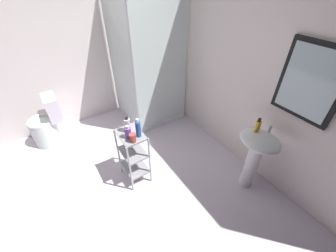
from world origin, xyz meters
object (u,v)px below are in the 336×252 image
object	(u,v)px
shampoo_bottle_blue	(138,129)
conditioner_bottle_purple	(128,132)
toilet	(47,125)
rinse_cup	(133,138)
pedestal_sink	(256,152)
storage_cart	(133,153)
shower_stall	(147,95)
lotion_bottle_white	(127,125)
hand_soap_bottle	(258,126)

from	to	relation	value
shampoo_bottle_blue	conditioner_bottle_purple	bearing A→B (deg)	-110.58
toilet	rinse_cup	size ratio (longest dim) A/B	7.54
pedestal_sink	storage_cart	xyz separation A→B (m)	(-0.88, -1.13, -0.14)
toilet	rinse_cup	distance (m)	1.76
toilet	storage_cart	xyz separation A→B (m)	(1.37, 0.81, 0.12)
shower_stall	shampoo_bottle_blue	bearing A→B (deg)	-31.61
pedestal_sink	lotion_bottle_white	bearing A→B (deg)	-129.86
hand_soap_bottle	rinse_cup	xyz separation A→B (m)	(-0.66, -1.18, -0.09)
toilet	rinse_cup	world-z (taller)	rinse_cup
storage_cart	conditioner_bottle_purple	bearing A→B (deg)	-42.27
conditioner_bottle_purple	rinse_cup	xyz separation A→B (m)	(0.09, 0.01, -0.02)
pedestal_sink	hand_soap_bottle	world-z (taller)	hand_soap_bottle
toilet	lotion_bottle_white	bearing A→B (deg)	31.59
hand_soap_bottle	lotion_bottle_white	size ratio (longest dim) A/B	0.80
shower_stall	pedestal_sink	xyz separation A→B (m)	(1.99, 0.33, 0.12)
conditioner_bottle_purple	shampoo_bottle_blue	bearing A→B (deg)	69.42
pedestal_sink	rinse_cup	distance (m)	1.40
storage_cart	shower_stall	bearing A→B (deg)	144.16
storage_cart	rinse_cup	xyz separation A→B (m)	(0.13, -0.03, 0.35)
conditioner_bottle_purple	pedestal_sink	bearing A→B (deg)	54.47
conditioner_bottle_purple	lotion_bottle_white	size ratio (longest dim) A/B	0.76
pedestal_sink	storage_cart	bearing A→B (deg)	-127.99
toilet	lotion_bottle_white	distance (m)	1.63
storage_cart	hand_soap_bottle	size ratio (longest dim) A/B	4.38
toilet	shampoo_bottle_blue	size ratio (longest dim) A/B	3.25
hand_soap_bottle	shampoo_bottle_blue	size ratio (longest dim) A/B	0.72
shower_stall	toilet	bearing A→B (deg)	-99.38
pedestal_sink	shampoo_bottle_blue	xyz separation A→B (m)	(-0.80, -1.06, 0.26)
shower_stall	lotion_bottle_white	size ratio (longest dim) A/B	9.44
pedestal_sink	hand_soap_bottle	size ratio (longest dim) A/B	4.79
storage_cart	hand_soap_bottle	world-z (taller)	hand_soap_bottle
storage_cart	rinse_cup	size ratio (longest dim) A/B	7.34
hand_soap_bottle	lotion_bottle_white	world-z (taller)	hand_soap_bottle
conditioner_bottle_purple	shower_stall	bearing A→B (deg)	143.88
shampoo_bottle_blue	rinse_cup	size ratio (longest dim) A/B	2.32
pedestal_sink	shower_stall	bearing A→B (deg)	-170.63
shower_stall	conditioner_bottle_purple	world-z (taller)	shower_stall
hand_soap_bottle	conditioner_bottle_purple	xyz separation A→B (m)	(-0.75, -1.19, -0.07)
lotion_bottle_white	shower_stall	bearing A→B (deg)	142.70
shower_stall	lotion_bottle_white	bearing A→B (deg)	-37.30
storage_cart	conditioner_bottle_purple	xyz separation A→B (m)	(0.05, -0.04, 0.38)
hand_soap_bottle	conditioner_bottle_purple	world-z (taller)	hand_soap_bottle
shower_stall	rinse_cup	world-z (taller)	shower_stall
toilet	conditioner_bottle_purple	bearing A→B (deg)	28.32
storage_cart	lotion_bottle_white	world-z (taller)	lotion_bottle_white
pedestal_sink	lotion_bottle_white	size ratio (longest dim) A/B	3.82
hand_soap_bottle	shampoo_bottle_blue	world-z (taller)	hand_soap_bottle
conditioner_bottle_purple	rinse_cup	world-z (taller)	conditioner_bottle_purple
pedestal_sink	shampoo_bottle_blue	distance (m)	1.35
hand_soap_bottle	shampoo_bottle_blue	bearing A→B (deg)	-123.06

